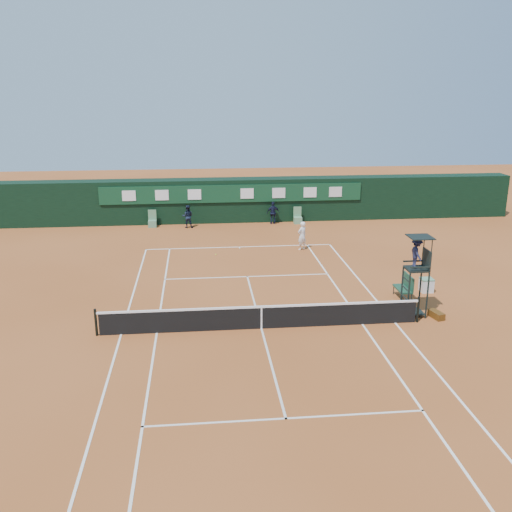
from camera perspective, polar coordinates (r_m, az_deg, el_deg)
The scene contains 14 objects.
ground at distance 22.83m, azimuth 0.54°, elevation -7.27°, with size 90.00×90.00×0.00m, color #A95728.
court_lines at distance 22.83m, azimuth 0.54°, elevation -7.25°, with size 11.05×23.85×0.01m.
tennis_net at distance 22.63m, azimuth 0.55°, elevation -6.09°, with size 12.90×0.10×1.10m.
back_wall at distance 40.28m, azimuth -2.43°, elevation 5.63°, with size 40.00×1.65×3.00m.
linesman_chair_left at distance 39.37m, azimuth -10.32°, elevation 3.33°, with size 0.55×0.50×1.15m.
linesman_chair_right at distance 39.83m, azimuth 4.19°, elevation 3.72°, with size 0.55×0.50×1.15m.
umpire_chair at distance 24.19m, azimuth 15.80°, elevation -0.31°, with size 0.96×0.95×3.42m.
player_bench at distance 26.61m, azimuth 14.71°, elevation -2.89°, with size 0.56×1.20×1.10m.
tennis_bag at distance 24.92m, azimuth 17.58°, elevation -5.61°, with size 0.33×0.76×0.29m, color black.
cooler at distance 27.80m, azimuth 16.67°, elevation -2.79°, with size 0.57×0.57×0.65m.
tennis_ball at distance 32.42m, azimuth -4.04°, elevation 0.15°, with size 0.07×0.07×0.07m, color #D4E735.
player at distance 33.34m, azimuth 4.62°, elevation 2.04°, with size 0.61×0.40×1.68m, color white.
ball_kid_left at distance 38.73m, azimuth -6.86°, elevation 3.95°, with size 0.75×0.58×1.53m, color black.
ball_kid_right at distance 39.51m, azimuth 1.73°, elevation 4.34°, with size 0.91×0.38×1.56m, color black.
Camera 1 is at (-2.34, -20.71, 9.32)m, focal length 40.00 mm.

